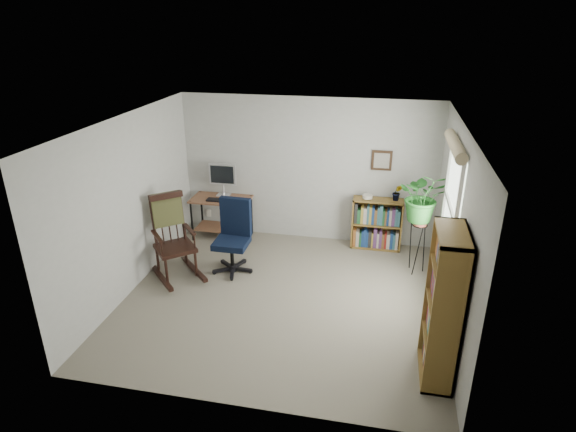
% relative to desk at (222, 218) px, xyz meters
% --- Properties ---
extents(floor, '(4.20, 4.00, 0.00)m').
position_rel_desk_xyz_m(floor, '(1.42, -1.70, -0.36)').
color(floor, gray).
rests_on(floor, ground).
extents(ceiling, '(4.20, 4.00, 0.00)m').
position_rel_desk_xyz_m(ceiling, '(1.42, -1.70, 2.04)').
color(ceiling, silver).
rests_on(ceiling, ground).
extents(wall_back, '(4.20, 0.00, 2.40)m').
position_rel_desk_xyz_m(wall_back, '(1.42, 0.30, 0.84)').
color(wall_back, '#B5B6B1').
rests_on(wall_back, ground).
extents(wall_front, '(4.20, 0.00, 2.40)m').
position_rel_desk_xyz_m(wall_front, '(1.42, -3.70, 0.84)').
color(wall_front, '#B5B6B1').
rests_on(wall_front, ground).
extents(wall_left, '(0.00, 4.00, 2.40)m').
position_rel_desk_xyz_m(wall_left, '(-0.68, -1.70, 0.84)').
color(wall_left, '#B5B6B1').
rests_on(wall_left, ground).
extents(wall_right, '(0.00, 4.00, 2.40)m').
position_rel_desk_xyz_m(wall_right, '(3.52, -1.70, 0.84)').
color(wall_right, '#B5B6B1').
rests_on(wall_right, ground).
extents(window, '(0.12, 1.20, 1.50)m').
position_rel_desk_xyz_m(window, '(3.48, -1.40, 1.04)').
color(window, silver).
rests_on(window, wall_right).
extents(desk, '(0.99, 0.55, 0.71)m').
position_rel_desk_xyz_m(desk, '(0.00, 0.00, 0.00)').
color(desk, brown).
rests_on(desk, floor).
extents(monitor, '(0.46, 0.16, 0.56)m').
position_rel_desk_xyz_m(monitor, '(0.00, 0.14, 0.64)').
color(monitor, silver).
rests_on(monitor, desk).
extents(keyboard, '(0.40, 0.15, 0.02)m').
position_rel_desk_xyz_m(keyboard, '(0.00, -0.12, 0.37)').
color(keyboard, black).
rests_on(keyboard, desk).
extents(office_chair, '(0.64, 0.64, 1.11)m').
position_rel_desk_xyz_m(office_chair, '(0.53, -1.12, 0.20)').
color(office_chair, black).
rests_on(office_chair, floor).
extents(rocking_chair, '(1.20, 1.24, 1.25)m').
position_rel_desk_xyz_m(rocking_chair, '(-0.22, -1.41, 0.27)').
color(rocking_chair, black).
rests_on(rocking_chair, floor).
extents(low_bookshelf, '(0.80, 0.27, 0.85)m').
position_rel_desk_xyz_m(low_bookshelf, '(2.60, 0.12, 0.07)').
color(low_bookshelf, brown).
rests_on(low_bookshelf, floor).
extents(tall_bookshelf, '(0.31, 0.73, 1.67)m').
position_rel_desk_xyz_m(tall_bookshelf, '(3.34, -2.81, 0.48)').
color(tall_bookshelf, brown).
rests_on(tall_bookshelf, floor).
extents(plant_stand, '(0.25, 0.25, 0.89)m').
position_rel_desk_xyz_m(plant_stand, '(3.22, -0.58, 0.09)').
color(plant_stand, black).
rests_on(plant_stand, floor).
extents(spider_plant, '(1.69, 1.87, 1.46)m').
position_rel_desk_xyz_m(spider_plant, '(3.22, -0.58, 1.20)').
color(spider_plant, '#256A25').
rests_on(spider_plant, plant_stand).
extents(potted_plant_small, '(0.13, 0.24, 0.11)m').
position_rel_desk_xyz_m(potted_plant_small, '(2.88, 0.13, 0.55)').
color(potted_plant_small, '#256A25').
rests_on(potted_plant_small, low_bookshelf).
extents(framed_picture, '(0.32, 0.04, 0.32)m').
position_rel_desk_xyz_m(framed_picture, '(2.60, 0.27, 1.09)').
color(framed_picture, black).
rests_on(framed_picture, wall_back).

